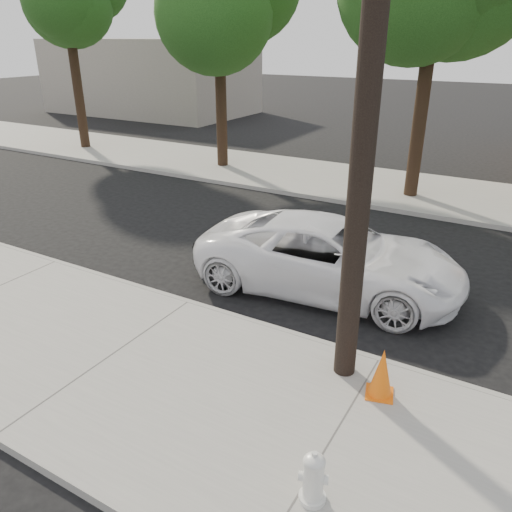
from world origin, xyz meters
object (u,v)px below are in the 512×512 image
at_px(fire_hydrant, 313,479).
at_px(police_cruiser, 330,256).
at_px(utility_pole, 370,74).
at_px(traffic_cone, 382,373).

bearing_deg(fire_hydrant, police_cruiser, 91.60).
distance_m(utility_pole, police_cruiser, 5.03).
bearing_deg(fire_hydrant, traffic_cone, 68.13).
distance_m(police_cruiser, fire_hydrant, 5.71).
height_order(police_cruiser, traffic_cone, police_cruiser).
xyz_separation_m(police_cruiser, fire_hydrant, (2.01, -5.34, -0.32)).
height_order(utility_pole, fire_hydrant, utility_pole).
xyz_separation_m(utility_pole, police_cruiser, (-1.44, 2.81, -3.91)).
height_order(utility_pole, traffic_cone, utility_pole).
relative_size(police_cruiser, traffic_cone, 7.12).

